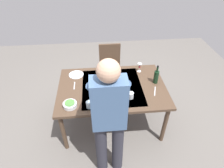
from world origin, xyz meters
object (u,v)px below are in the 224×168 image
(side_bowl_bread, at_px, (104,99))
(dinner_plate_near, at_px, (76,75))
(dining_table, at_px, (112,90))
(water_cup_far_right, at_px, (131,95))
(water_cup_far_left, at_px, (89,105))
(dinner_plate_far, at_px, (112,78))
(water_cup_near_left, at_px, (125,84))
(water_cup_near_right, at_px, (101,68))
(wine_glass_left, at_px, (123,86))
(serving_bowl_pasta, at_px, (99,86))
(side_bowl_salad, at_px, (70,104))
(chair_near, at_px, (110,65))
(wine_glass_right, at_px, (140,66))
(person_server, at_px, (109,117))
(wine_bottle, at_px, (156,77))

(side_bowl_bread, xyz_separation_m, dinner_plate_near, (0.40, -0.63, -0.03))
(dining_table, relative_size, water_cup_far_right, 17.51)
(water_cup_far_left, height_order, water_cup_far_right, water_cup_far_left)
(water_cup_far_left, bearing_deg, dinner_plate_far, -120.33)
(water_cup_near_left, bearing_deg, water_cup_near_right, -54.81)
(wine_glass_left, distance_m, serving_bowl_pasta, 0.36)
(water_cup_far_left, relative_size, side_bowl_salad, 0.54)
(water_cup_far_right, xyz_separation_m, side_bowl_bread, (0.36, 0.02, -0.01))
(water_cup_far_right, bearing_deg, chair_near, -81.39)
(dining_table, relative_size, side_bowl_salad, 8.76)
(wine_glass_left, distance_m, water_cup_far_right, 0.17)
(wine_glass_right, distance_m, side_bowl_bread, 0.88)
(wine_glass_left, bearing_deg, wine_glass_right, -124.43)
(person_server, bearing_deg, wine_glass_left, -110.88)
(wine_glass_right, xyz_separation_m, dinner_plate_near, (1.01, 0.01, -0.10))
(wine_glass_right, distance_m, serving_bowl_pasta, 0.76)
(dinner_plate_far, bearing_deg, serving_bowl_pasta, 45.99)
(wine_glass_right, relative_size, dinner_plate_near, 0.66)
(water_cup_near_left, height_order, side_bowl_bread, water_cup_near_left)
(water_cup_near_right, bearing_deg, chair_near, -111.89)
(wine_glass_left, xyz_separation_m, water_cup_near_right, (0.28, -0.57, -0.06))
(person_server, height_order, water_cup_near_left, person_server)
(wine_glass_right, bearing_deg, water_cup_near_left, 51.43)
(chair_near, distance_m, wine_bottle, 1.11)
(dining_table, xyz_separation_m, water_cup_far_right, (-0.23, 0.27, 0.11))
(wine_glass_left, distance_m, side_bowl_bread, 0.32)
(water_cup_near_right, relative_size, water_cup_far_left, 0.96)
(person_server, distance_m, serving_bowl_pasta, 0.82)
(serving_bowl_pasta, height_order, side_bowl_salad, same)
(chair_near, bearing_deg, water_cup_far_right, 98.61)
(wine_glass_left, height_order, water_cup_far_left, wine_glass_left)
(water_cup_far_right, distance_m, side_bowl_salad, 0.82)
(wine_bottle, distance_m, water_cup_far_right, 0.53)
(person_server, relative_size, water_cup_far_right, 18.75)
(chair_near, height_order, water_cup_far_left, chair_near)
(side_bowl_bread, distance_m, dinner_plate_far, 0.52)
(dinner_plate_far, bearing_deg, dinner_plate_near, -12.94)
(chair_near, height_order, water_cup_near_right, chair_near)
(wine_glass_left, height_order, water_cup_far_right, wine_glass_left)
(water_cup_near_right, distance_m, water_cup_far_left, 0.86)
(wine_glass_right, height_order, side_bowl_salad, wine_glass_right)
(person_server, xyz_separation_m, side_bowl_salad, (0.47, -0.44, -0.19))
(water_cup_far_right, distance_m, side_bowl_bread, 0.36)
(person_server, distance_m, water_cup_far_right, 0.65)
(chair_near, height_order, wine_bottle, wine_bottle)
(water_cup_far_left, bearing_deg, water_cup_near_left, -143.89)
(wine_glass_left, relative_size, dinner_plate_near, 0.66)
(chair_near, height_order, water_cup_far_right, chair_near)
(side_bowl_bread, bearing_deg, dining_table, -115.49)
(water_cup_far_right, relative_size, dinner_plate_near, 0.39)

